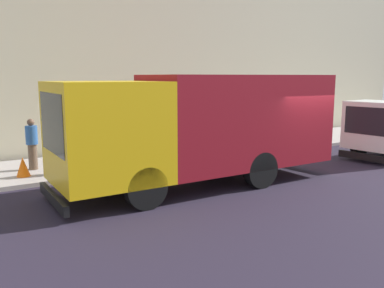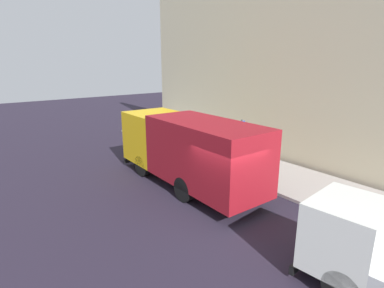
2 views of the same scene
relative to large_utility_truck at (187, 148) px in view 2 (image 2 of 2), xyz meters
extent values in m
plane|color=#251E2E|center=(-0.71, -3.17, -1.74)|extent=(80.00, 80.00, 0.00)
cube|color=#A69D98|center=(4.11, -3.17, -1.68)|extent=(3.64, 30.00, 0.13)
cube|color=beige|center=(6.43, -3.17, 4.24)|extent=(0.50, 30.00, 11.97)
cube|color=yellow|center=(0.04, 2.74, -0.02)|extent=(2.47, 2.59, 2.42)
cube|color=black|center=(0.05, 3.99, 0.27)|extent=(2.05, 0.09, 1.36)
cube|color=maroon|center=(-0.02, -1.25, 0.06)|extent=(2.51, 5.46, 2.58)
cube|color=black|center=(0.05, 4.07, -1.46)|extent=(2.34, 0.15, 0.24)
cylinder|color=black|center=(-1.04, 2.24, -1.24)|extent=(0.31, 1.02, 1.01)
cylinder|color=black|center=(1.10, 2.21, -1.24)|extent=(0.31, 1.02, 1.01)
cylinder|color=black|center=(-1.08, -1.24, -1.24)|extent=(0.31, 1.02, 1.01)
cylinder|color=black|center=(1.05, -1.27, -1.24)|extent=(0.31, 1.02, 1.01)
cube|color=silver|center=(-0.58, -7.31, -0.44)|extent=(2.10, 1.82, 1.72)
cube|color=black|center=(-0.66, -6.52, -0.23)|extent=(1.63, 0.23, 0.96)
cube|color=black|center=(-0.67, -6.45, -1.50)|extent=(1.86, 0.31, 0.24)
cylinder|color=black|center=(-1.36, -7.72, -1.30)|extent=(0.39, 0.91, 0.89)
cylinder|color=black|center=(0.27, -7.55, -1.30)|extent=(0.39, 0.91, 0.89)
cylinder|color=brown|center=(2.85, 2.53, -1.16)|extent=(0.28, 0.28, 0.90)
cylinder|color=tan|center=(2.85, 2.53, -0.42)|extent=(0.37, 0.37, 0.58)
sphere|color=#906146|center=(2.85, 2.53, -0.03)|extent=(0.22, 0.22, 0.22)
cylinder|color=#4C3F50|center=(3.72, 0.82, -1.20)|extent=(0.39, 0.39, 0.82)
cylinder|color=#438645|center=(3.72, 0.82, -0.50)|extent=(0.52, 0.52, 0.59)
sphere|color=brown|center=(3.72, 0.82, -0.10)|extent=(0.22, 0.22, 0.22)
cylinder|color=brown|center=(4.07, 3.70, -1.21)|extent=(0.32, 0.32, 0.81)
cylinder|color=#2A579B|center=(4.07, 3.70, -0.51)|extent=(0.43, 0.43, 0.58)
sphere|color=brown|center=(4.07, 3.70, -0.11)|extent=(0.22, 0.22, 0.22)
cone|color=orange|center=(3.25, 4.15, -1.33)|extent=(0.40, 0.40, 0.58)
cylinder|color=#4C5156|center=(2.61, -0.72, -0.28)|extent=(0.08, 0.08, 2.66)
cube|color=blue|center=(2.61, -0.70, 0.80)|extent=(0.44, 0.03, 0.36)
camera|label=1|loc=(-9.23, 6.19, 1.30)|focal=37.81mm
camera|label=2|loc=(-7.60, -10.23, 3.64)|focal=28.44mm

